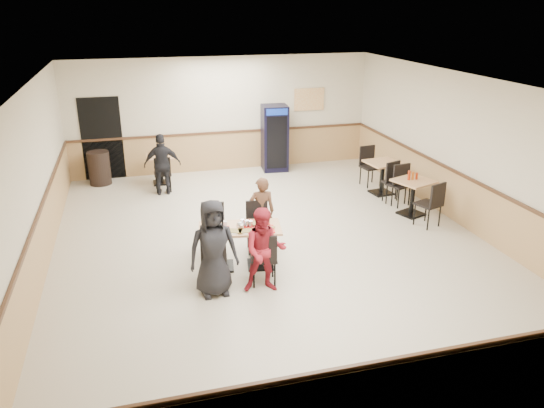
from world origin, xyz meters
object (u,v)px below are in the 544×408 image
object	(u,v)px
back_table	(161,165)
trash_bin	(99,168)
side_table_far	(383,173)
pepsi_cooler	(275,138)
diner_woman_left	(213,248)
lone_diner	(162,164)
side_table_near	(413,192)
diner_man_opposite	(262,212)
diner_woman_right	(265,251)
main_table	(240,241)

from	to	relation	value
back_table	trash_bin	world-z (taller)	trash_bin
side_table_far	pepsi_cooler	world-z (taller)	pepsi_cooler
side_table_far	pepsi_cooler	size ratio (longest dim) A/B	0.47
diner_woman_left	trash_bin	size ratio (longest dim) A/B	1.85
lone_diner	side_table_near	world-z (taller)	lone_diner
side_table_near	pepsi_cooler	bearing A→B (deg)	116.43
diner_man_opposite	trash_bin	size ratio (longest dim) A/B	1.59
diner_man_opposite	side_table_near	size ratio (longest dim) A/B	1.44
trash_bin	diner_woman_left	bearing A→B (deg)	-72.67
diner_woman_right	lone_diner	size ratio (longest dim) A/B	0.95
trash_bin	side_table_far	bearing A→B (deg)	-21.04
side_table_far	side_table_near	bearing A→B (deg)	-89.29
pepsi_cooler	side_table_near	bearing A→B (deg)	-58.28
main_table	pepsi_cooler	xyz separation A→B (m)	(2.09, 5.33, 0.39)
diner_man_opposite	back_table	world-z (taller)	diner_man_opposite
main_table	diner_man_opposite	distance (m)	0.96
side_table_near	back_table	xyz separation A→B (m)	(-5.02, 3.54, -0.04)
diner_woman_left	back_table	bearing A→B (deg)	90.73
diner_woman_left	pepsi_cooler	xyz separation A→B (m)	(2.66, 6.08, 0.10)
pepsi_cooler	diner_man_opposite	bearing A→B (deg)	-103.04
trash_bin	back_table	bearing A→B (deg)	-13.27
main_table	diner_woman_right	xyz separation A→B (m)	(0.21, -0.88, 0.20)
main_table	pepsi_cooler	world-z (taller)	pepsi_cooler
diner_woman_right	side_table_near	size ratio (longest dim) A/B	1.49
lone_diner	back_table	bearing A→B (deg)	-86.25
diner_woman_left	side_table_far	bearing A→B (deg)	34.35
back_table	side_table_near	bearing A→B (deg)	-35.23
diner_woman_left	side_table_near	xyz separation A→B (m)	(4.61, 2.15, -0.26)
side_table_far	trash_bin	world-z (taller)	trash_bin
pepsi_cooler	trash_bin	xyz separation A→B (m)	(-4.54, -0.04, -0.46)
main_table	pepsi_cooler	size ratio (longest dim) A/B	0.84
diner_woman_right	lone_diner	xyz separation A→B (m)	(-1.18, 5.01, 0.04)
pepsi_cooler	back_table	bearing A→B (deg)	-167.39
side_table_near	diner_woman_left	bearing A→B (deg)	-155.04
diner_woman_right	pepsi_cooler	bearing A→B (deg)	82.93
lone_diner	pepsi_cooler	size ratio (longest dim) A/B	0.83
diner_man_opposite	back_table	size ratio (longest dim) A/B	1.87
side_table_far	main_table	bearing A→B (deg)	-145.27
main_table	trash_bin	size ratio (longest dim) A/B	1.76
lone_diner	diner_woman_right	bearing A→B (deg)	107.00
diner_woman_left	diner_man_opposite	bearing A→B (deg)	49.59
diner_man_opposite	back_table	bearing A→B (deg)	-64.74
diner_woman_left	diner_man_opposite	size ratio (longest dim) A/B	1.16
back_table	lone_diner	bearing A→B (deg)	-90.00
side_table_far	back_table	distance (m)	5.44
main_table	side_table_near	world-z (taller)	side_table_near
main_table	side_table_near	xyz separation A→B (m)	(4.04, 1.39, 0.02)
main_table	back_table	xyz separation A→B (m)	(-0.97, 4.93, -0.02)
side_table_near	side_table_far	bearing A→B (deg)	90.71
main_table	lone_diner	xyz separation A→B (m)	(-0.97, 4.13, 0.24)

